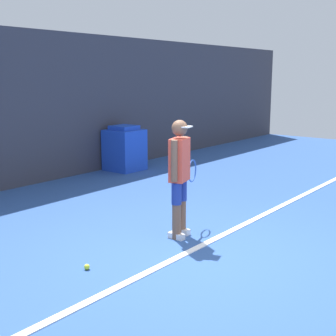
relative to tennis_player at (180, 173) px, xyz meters
name	(u,v)px	position (x,y,z in m)	size (l,w,h in m)	color
ground_plane	(197,255)	(-0.43, -0.61, -0.91)	(24.00, 24.00, 0.00)	#2D5193
court_baseline	(189,252)	(-0.43, -0.47, -0.91)	(21.60, 0.10, 0.01)	white
tennis_player	(180,173)	(0.00, 0.00, 0.00)	(0.94, 0.40, 1.65)	brown
tennis_ball	(87,267)	(-1.61, 0.14, -0.88)	(0.07, 0.07, 0.07)	#D1E533
covered_chair	(125,149)	(2.96, 3.88, -0.40)	(0.78, 0.78, 1.07)	blue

